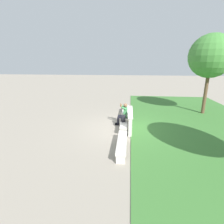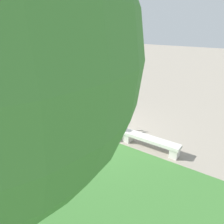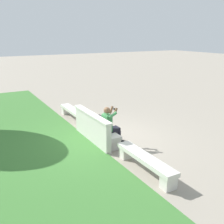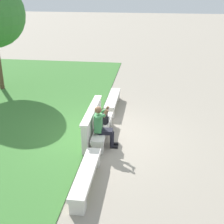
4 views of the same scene
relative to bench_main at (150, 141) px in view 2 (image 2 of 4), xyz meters
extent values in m
plane|color=gray|center=(2.62, 0.00, -0.31)|extent=(80.00, 80.00, 0.00)
cube|color=beige|center=(0.00, 0.00, 0.08)|extent=(2.26, 0.40, 0.12)
cube|color=beige|center=(-0.95, 0.00, -0.14)|extent=(0.28, 0.34, 0.33)
cube|color=beige|center=(0.95, 0.00, -0.14)|extent=(0.28, 0.34, 0.33)
cube|color=beige|center=(2.62, 0.00, 0.08)|extent=(2.26, 0.40, 0.12)
cube|color=beige|center=(1.66, 0.00, -0.14)|extent=(0.28, 0.34, 0.33)
cube|color=beige|center=(3.57, 0.00, -0.14)|extent=(0.28, 0.34, 0.33)
cube|color=beige|center=(5.23, 0.00, 0.08)|extent=(2.26, 0.40, 0.12)
cube|color=beige|center=(4.28, 0.00, -0.14)|extent=(0.28, 0.34, 0.33)
cube|color=beige|center=(6.18, 0.00, -0.14)|extent=(0.28, 0.34, 0.33)
cube|color=beige|center=(2.62, 0.34, 0.17)|extent=(2.44, 0.18, 0.95)
cube|color=silver|center=(2.62, 0.34, 0.67)|extent=(2.50, 0.24, 0.06)
cube|color=olive|center=(2.62, 0.24, 0.28)|extent=(0.44, 0.02, 0.22)
cube|color=black|center=(1.99, -0.45, -0.28)|extent=(0.11, 0.24, 0.06)
cylinder|color=black|center=(1.98, -0.38, -0.07)|extent=(0.11, 0.11, 0.42)
cube|color=black|center=(2.19, -0.45, -0.28)|extent=(0.11, 0.24, 0.06)
cylinder|color=black|center=(2.18, -0.38, -0.07)|extent=(0.11, 0.11, 0.42)
cube|color=black|center=(2.08, -0.19, 0.20)|extent=(0.31, 0.43, 0.12)
cube|color=#3D894C|center=(2.07, 0.04, 0.48)|extent=(0.35, 0.23, 0.56)
sphere|color=brown|center=(2.07, 0.04, 0.90)|extent=(0.22, 0.22, 0.22)
cylinder|color=#3D894C|center=(1.88, -0.07, 0.77)|extent=(0.10, 0.31, 0.21)
cylinder|color=brown|center=(1.95, -0.20, 0.85)|extent=(0.10, 0.19, 0.27)
cylinder|color=#3D894C|center=(2.26, -0.05, 0.77)|extent=(0.10, 0.31, 0.21)
cylinder|color=brown|center=(2.20, -0.20, 0.85)|extent=(0.11, 0.19, 0.27)
cube|color=black|center=(2.08, -0.26, 0.89)|extent=(0.15, 0.02, 0.08)
cube|color=black|center=(2.79, -0.03, 0.32)|extent=(0.28, 0.20, 0.36)
cube|color=black|center=(2.79, -0.14, 0.25)|extent=(0.20, 0.06, 0.16)
torus|color=black|center=(2.79, -0.03, 0.52)|extent=(0.10, 0.02, 0.10)
camera|label=1|loc=(12.01, 0.27, 3.37)|focal=28.00mm
camera|label=2|loc=(-2.97, 6.48, 3.99)|focal=35.00mm
camera|label=3|loc=(-5.11, 3.91, 3.27)|focal=42.00mm
camera|label=4|loc=(-6.37, -1.48, 4.53)|focal=50.00mm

